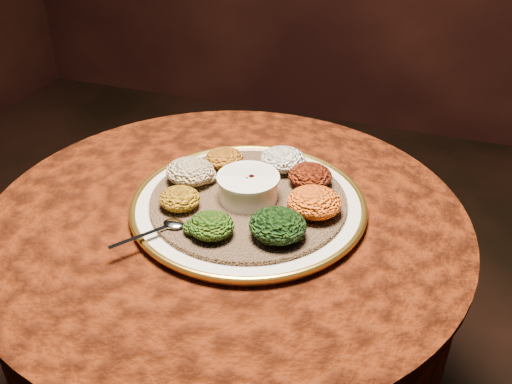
% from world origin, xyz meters
% --- Properties ---
extents(table, '(0.96, 0.96, 0.73)m').
position_xyz_m(table, '(0.00, 0.00, 0.55)').
color(table, black).
rests_on(table, ground).
extents(platter, '(0.47, 0.47, 0.02)m').
position_xyz_m(platter, '(0.04, 0.03, 0.75)').
color(platter, beige).
rests_on(platter, table).
extents(injera, '(0.50, 0.50, 0.01)m').
position_xyz_m(injera, '(0.04, 0.03, 0.76)').
color(injera, '#8C6746').
rests_on(injera, platter).
extents(stew_bowl, '(0.12, 0.12, 0.05)m').
position_xyz_m(stew_bowl, '(0.04, 0.03, 0.79)').
color(stew_bowl, silver).
rests_on(stew_bowl, injera).
extents(spoon, '(0.10, 0.12, 0.01)m').
position_xyz_m(spoon, '(-0.07, -0.12, 0.77)').
color(spoon, silver).
rests_on(spoon, injera).
extents(portion_ayib, '(0.10, 0.09, 0.05)m').
position_xyz_m(portion_ayib, '(0.07, 0.16, 0.79)').
color(portion_ayib, white).
rests_on(portion_ayib, injera).
extents(portion_kitfo, '(0.09, 0.09, 0.04)m').
position_xyz_m(portion_kitfo, '(0.14, 0.12, 0.78)').
color(portion_kitfo, black).
rests_on(portion_kitfo, injera).
extents(portion_tikil, '(0.10, 0.10, 0.05)m').
position_xyz_m(portion_tikil, '(0.17, 0.02, 0.79)').
color(portion_tikil, '#B76A0F').
rests_on(portion_tikil, injera).
extents(portion_gomen, '(0.10, 0.10, 0.05)m').
position_xyz_m(portion_gomen, '(0.13, -0.07, 0.79)').
color(portion_gomen, black).
rests_on(portion_gomen, injera).
extents(portion_mixveg, '(0.08, 0.08, 0.04)m').
position_xyz_m(portion_mixveg, '(0.02, -0.11, 0.78)').
color(portion_mixveg, '#903909').
rests_on(portion_mixveg, injera).
extents(portion_kik, '(0.08, 0.08, 0.04)m').
position_xyz_m(portion_kik, '(-0.08, -0.05, 0.78)').
color(portion_kik, '#B0780F').
rests_on(portion_kik, injera).
extents(portion_timatim, '(0.10, 0.10, 0.05)m').
position_xyz_m(portion_timatim, '(-0.10, 0.04, 0.79)').
color(portion_timatim, '#740906').
rests_on(portion_timatim, injera).
extents(portion_shiro, '(0.08, 0.08, 0.04)m').
position_xyz_m(portion_shiro, '(-0.05, 0.13, 0.78)').
color(portion_shiro, '#9E5313').
rests_on(portion_shiro, injera).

